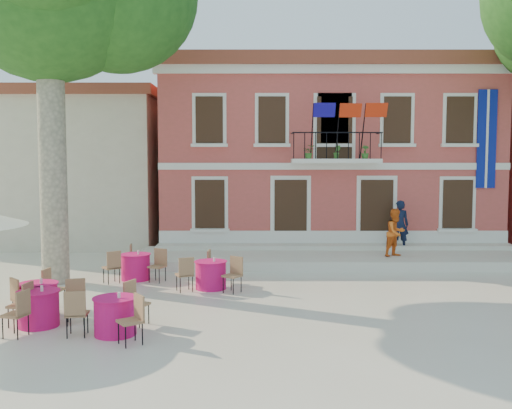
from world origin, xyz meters
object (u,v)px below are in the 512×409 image
object	(u,v)px
cafe_table_2	(39,306)
cafe_table_0	(38,298)
cafe_table_4	(211,273)
pedestrian_navy	(400,225)
cafe_table_3	(135,265)
cafe_table_1	(115,314)
pedestrian_orange	(396,233)

from	to	relation	value
cafe_table_2	cafe_table_0	bearing A→B (deg)	111.56
cafe_table_0	cafe_table_4	xyz separation A→B (m)	(3.68, 2.79, 0.01)
pedestrian_navy	cafe_table_3	distance (m)	9.61
cafe_table_1	cafe_table_2	distance (m)	1.87
cafe_table_1	cafe_table_3	xyz separation A→B (m)	(-0.70, 5.30, 0.00)
cafe_table_0	cafe_table_1	world-z (taller)	same
pedestrian_orange	cafe_table_2	distance (m)	11.70
pedestrian_orange	cafe_table_3	bearing A→B (deg)	161.77
pedestrian_orange	cafe_table_4	distance (m)	6.92
cafe_table_0	cafe_table_2	size ratio (longest dim) A/B	1.08
pedestrian_navy	cafe_table_1	world-z (taller)	pedestrian_navy
cafe_table_0	cafe_table_2	distance (m)	0.80
cafe_table_0	cafe_table_3	distance (m)	4.19
pedestrian_navy	cafe_table_0	world-z (taller)	pedestrian_navy
cafe_table_1	cafe_table_4	size ratio (longest dim) A/B	1.00
cafe_table_2	cafe_table_4	world-z (taller)	same
pedestrian_navy	cafe_table_2	bearing A→B (deg)	50.24
cafe_table_1	cafe_table_4	bearing A→B (deg)	68.65
pedestrian_orange	pedestrian_navy	bearing A→B (deg)	37.51
cafe_table_2	cafe_table_3	world-z (taller)	same
cafe_table_1	pedestrian_orange	bearing A→B (deg)	45.32
cafe_table_0	cafe_table_1	size ratio (longest dim) A/B	1.05
cafe_table_3	pedestrian_navy	bearing A→B (deg)	23.79
cafe_table_1	cafe_table_0	bearing A→B (deg)	147.16
cafe_table_2	cafe_table_4	bearing A→B (deg)	46.23
pedestrian_navy	cafe_table_4	distance (m)	8.22
cafe_table_4	cafe_table_0	bearing A→B (deg)	-142.88
pedestrian_navy	cafe_table_2	size ratio (longest dim) A/B	0.98
pedestrian_navy	cafe_table_4	world-z (taller)	pedestrian_navy
pedestrian_navy	cafe_table_4	bearing A→B (deg)	47.16
cafe_table_4	cafe_table_2	bearing A→B (deg)	-133.77
pedestrian_orange	cafe_table_0	bearing A→B (deg)	179.20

